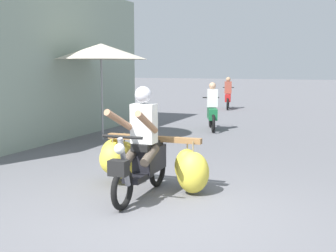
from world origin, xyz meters
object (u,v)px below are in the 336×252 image
(motorbike_distant_ahead_left, at_px, (228,96))
(market_umbrella_near_shop, at_px, (101,51))
(motorbike_distant_ahead_right, at_px, (212,111))
(motorbike_main_loaded, at_px, (145,158))

(motorbike_distant_ahead_left, height_order, market_umbrella_near_shop, market_umbrella_near_shop)
(motorbike_distant_ahead_left, xyz_separation_m, motorbike_distant_ahead_right, (1.18, -6.43, 0.00))
(motorbike_distant_ahead_left, bearing_deg, motorbike_distant_ahead_right, -79.56)
(motorbike_main_loaded, xyz_separation_m, motorbike_distant_ahead_left, (-2.01, 12.77, 0.09))
(motorbike_main_loaded, relative_size, market_umbrella_near_shop, 0.77)
(motorbike_main_loaded, distance_m, motorbike_distant_ahead_left, 12.92)
(motorbike_main_loaded, distance_m, market_umbrella_near_shop, 5.03)
(motorbike_distant_ahead_left, height_order, motorbike_distant_ahead_right, same)
(motorbike_main_loaded, relative_size, motorbike_distant_ahead_left, 1.17)
(motorbike_distant_ahead_right, distance_m, market_umbrella_near_shop, 3.76)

